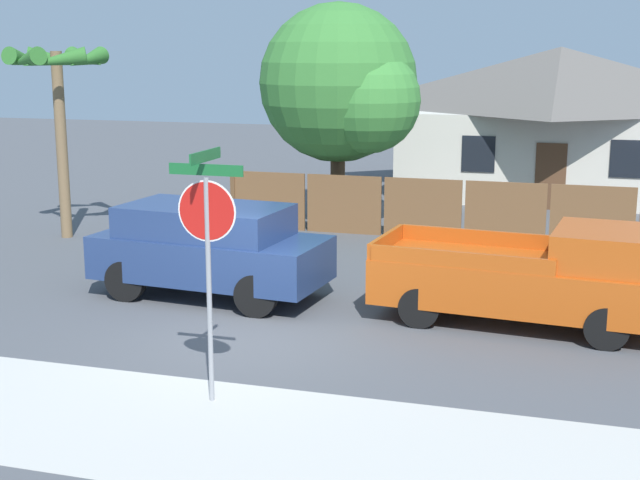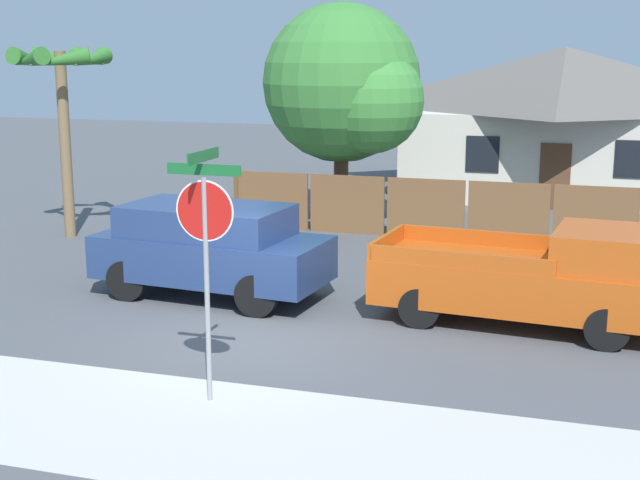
# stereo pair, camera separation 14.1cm
# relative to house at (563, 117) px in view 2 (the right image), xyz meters

# --- Properties ---
(ground_plane) EXTENTS (80.00, 80.00, 0.00)m
(ground_plane) POSITION_rel_house_xyz_m (-4.29, -17.61, -2.49)
(ground_plane) COLOR #4C4F54
(sidewalk_strip) EXTENTS (36.00, 3.20, 0.01)m
(sidewalk_strip) POSITION_rel_house_xyz_m (-4.29, -21.21, -2.49)
(sidewalk_strip) COLOR beige
(sidewalk_strip) RESTS_ON ground
(wooden_fence) EXTENTS (14.62, 0.12, 1.63)m
(wooden_fence) POSITION_rel_house_xyz_m (-0.86, -8.80, -1.73)
(wooden_fence) COLOR brown
(wooden_fence) RESTS_ON ground
(house) EXTENTS (10.36, 7.95, 4.80)m
(house) POSITION_rel_house_xyz_m (0.00, 0.00, 0.00)
(house) COLOR beige
(house) RESTS_ON ground
(oak_tree) EXTENTS (4.46, 4.24, 5.97)m
(oak_tree) POSITION_rel_house_xyz_m (-5.30, -7.74, 1.25)
(oak_tree) COLOR brown
(oak_tree) RESTS_ON ground
(palm_tree) EXTENTS (2.39, 2.59, 4.80)m
(palm_tree) POSITION_rel_house_xyz_m (-11.71, -11.33, 1.60)
(palm_tree) COLOR brown
(palm_tree) RESTS_ON ground
(red_suv) EXTENTS (4.64, 2.37, 1.81)m
(red_suv) POSITION_rel_house_xyz_m (-5.91, -15.44, -1.50)
(red_suv) COLOR navy
(red_suv) RESTS_ON ground
(orange_pickup) EXTENTS (5.19, 2.50, 1.79)m
(orange_pickup) POSITION_rel_house_xyz_m (0.22, -15.46, -1.63)
(orange_pickup) COLOR #B74C14
(orange_pickup) RESTS_ON ground
(stop_sign) EXTENTS (1.05, 0.94, 3.47)m
(stop_sign) POSITION_rel_house_xyz_m (-3.79, -20.28, -0.10)
(stop_sign) COLOR gray
(stop_sign) RESTS_ON ground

